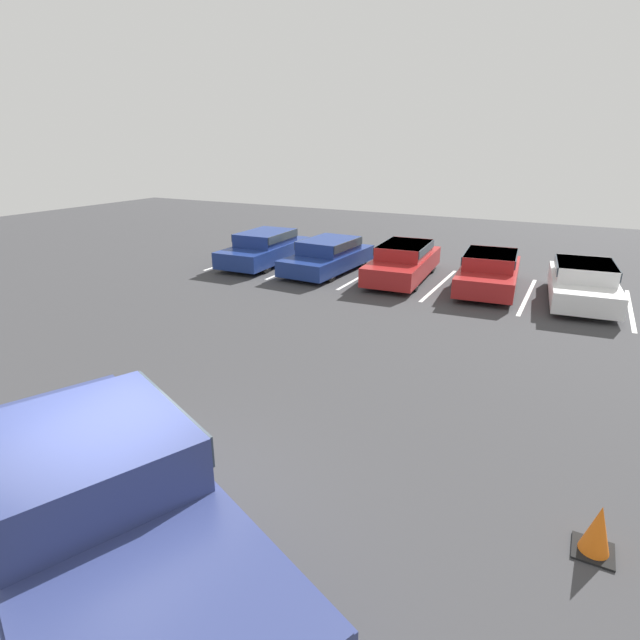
% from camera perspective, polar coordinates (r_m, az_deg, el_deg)
% --- Properties ---
extents(ground_plane, '(60.00, 60.00, 0.00)m').
position_cam_1_polar(ground_plane, '(7.28, -20.10, -21.48)').
color(ground_plane, '#38383A').
extents(stall_stripe_a, '(0.12, 4.47, 0.01)m').
position_cam_1_polar(stall_stripe_a, '(21.44, -9.26, 6.88)').
color(stall_stripe_a, white).
rests_on(stall_stripe_a, ground_plane).
extents(stall_stripe_b, '(0.12, 4.47, 0.01)m').
position_cam_1_polar(stall_stripe_b, '(19.88, -2.62, 6.12)').
color(stall_stripe_b, white).
rests_on(stall_stripe_b, ground_plane).
extents(stall_stripe_c, '(0.12, 4.47, 0.01)m').
position_cam_1_polar(stall_stripe_c, '(18.64, 5.00, 5.14)').
color(stall_stripe_c, white).
rests_on(stall_stripe_c, ground_plane).
extents(stall_stripe_d, '(0.12, 4.47, 0.01)m').
position_cam_1_polar(stall_stripe_d, '(17.77, 13.50, 3.94)').
color(stall_stripe_d, white).
rests_on(stall_stripe_d, ground_plane).
extents(stall_stripe_e, '(0.12, 4.47, 0.01)m').
position_cam_1_polar(stall_stripe_e, '(17.33, 22.62, 2.56)').
color(stall_stripe_e, white).
rests_on(stall_stripe_e, ground_plane).
extents(stall_stripe_f, '(0.12, 4.47, 0.01)m').
position_cam_1_polar(stall_stripe_f, '(17.35, 31.94, 1.07)').
color(stall_stripe_f, white).
rests_on(stall_stripe_f, ground_plane).
extents(pickup_truck, '(6.01, 4.15, 1.87)m').
position_cam_1_polar(pickup_truck, '(6.07, -23.62, -20.16)').
color(pickup_truck, navy).
rests_on(pickup_truck, ground_plane).
extents(parked_sedan_a, '(2.03, 4.63, 1.29)m').
position_cam_1_polar(parked_sedan_a, '(20.38, -6.28, 8.32)').
color(parked_sedan_a, navy).
rests_on(parked_sedan_a, ground_plane).
extents(parked_sedan_b, '(2.00, 4.47, 1.22)m').
position_cam_1_polar(parked_sedan_b, '(19.01, 0.96, 7.51)').
color(parked_sedan_b, navy).
rests_on(parked_sedan_b, ground_plane).
extents(parked_sedan_c, '(2.07, 4.79, 1.27)m').
position_cam_1_polar(parked_sedan_c, '(18.18, 9.53, 6.75)').
color(parked_sedan_c, maroon).
rests_on(parked_sedan_c, ground_plane).
extents(parked_sedan_d, '(2.16, 4.41, 1.23)m').
position_cam_1_polar(parked_sedan_d, '(17.51, 18.77, 5.43)').
color(parked_sedan_d, maroon).
rests_on(parked_sedan_d, ground_plane).
extents(parked_sedan_e, '(2.20, 4.39, 1.22)m').
position_cam_1_polar(parked_sedan_e, '(17.22, 27.85, 3.93)').
color(parked_sedan_e, silver).
rests_on(parked_sedan_e, ground_plane).
extents(traffic_cone, '(0.47, 0.47, 0.66)m').
position_cam_1_polar(traffic_cone, '(7.20, 29.14, -20.33)').
color(traffic_cone, black).
rests_on(traffic_cone, ground_plane).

